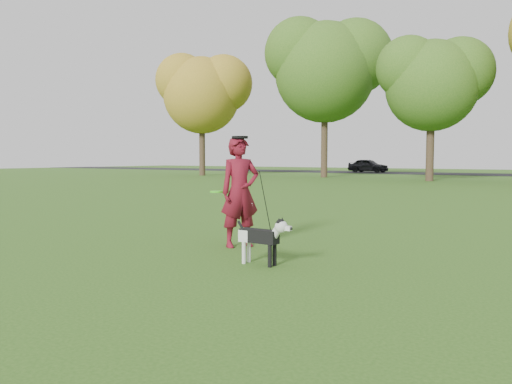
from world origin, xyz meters
The scene contains 6 objects.
ground centered at (0.00, 0.00, 0.00)m, with size 120.00×120.00×0.00m, color #285116.
man centered at (-0.47, 0.32, 0.91)m, with size 0.67×0.44×1.83m, color maroon.
dog centered at (0.64, -0.67, 0.42)m, with size 0.90×0.18×0.68m.
car_left centered at (-13.65, 40.00, 0.68)m, with size 1.55×3.86×1.32m, color black.
man_held_items centered at (0.36, -0.20, 0.87)m, with size 1.73×1.12×1.38m.
tree_row centered at (-1.43, 26.07, 7.41)m, with size 51.74×8.86×12.01m.
Camera 1 is at (4.34, -6.36, 1.49)m, focal length 35.00 mm.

